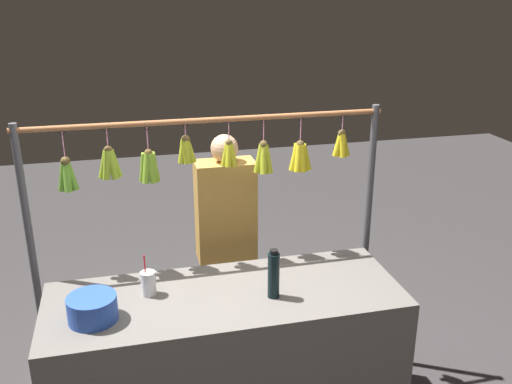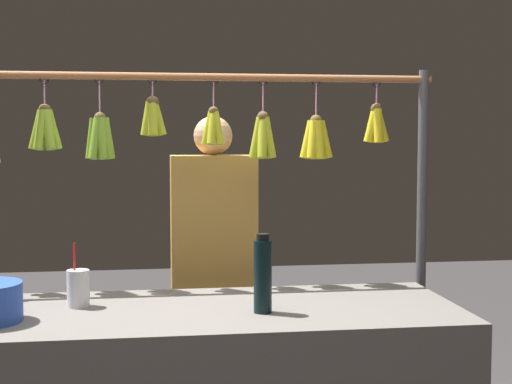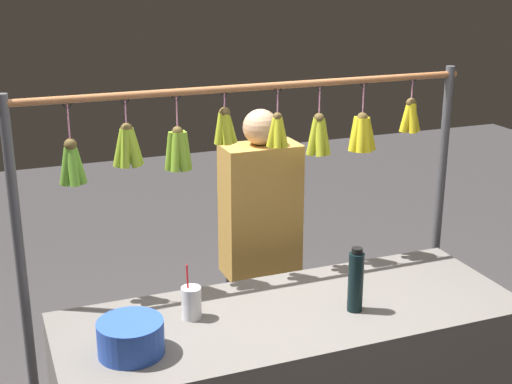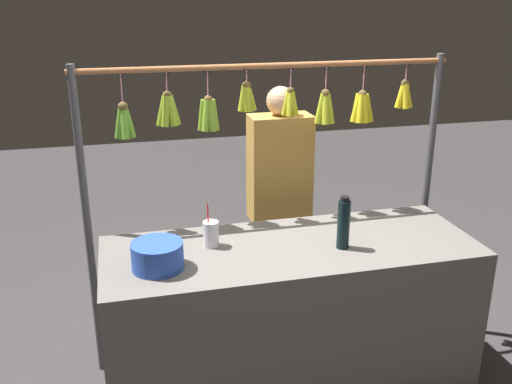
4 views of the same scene
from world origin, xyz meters
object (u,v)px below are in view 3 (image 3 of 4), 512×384
at_px(drink_cup, 191,303).
at_px(vendor_person, 260,265).
at_px(water_bottle, 356,281).
at_px(blue_bucket, 131,337).

height_order(drink_cup, vendor_person, vendor_person).
xyz_separation_m(water_bottle, drink_cup, (0.66, -0.19, -0.07)).
relative_size(blue_bucket, drink_cup, 1.06).
relative_size(blue_bucket, vendor_person, 0.15).
distance_m(water_bottle, blue_bucket, 0.96).
distance_m(blue_bucket, vendor_person, 1.18).
distance_m(water_bottle, drink_cup, 0.69).
height_order(blue_bucket, vendor_person, vendor_person).
relative_size(water_bottle, vendor_person, 0.17).
bearing_deg(water_bottle, blue_bucket, 0.16).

